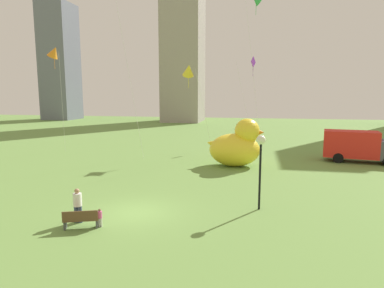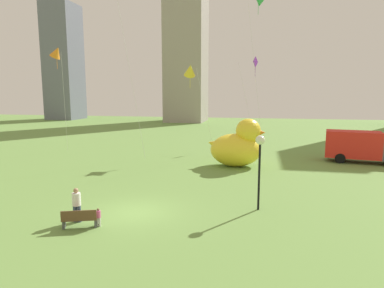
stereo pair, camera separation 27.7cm
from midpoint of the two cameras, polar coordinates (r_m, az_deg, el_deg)
name	(u,v)px [view 1 (the left image)]	position (r m, az deg, el deg)	size (l,w,h in m)	color
ground_plane	(136,213)	(18.56, -9.92, -11.34)	(140.00, 140.00, 0.00)	olive
park_bench	(81,219)	(16.98, -18.72, -11.90)	(1.67, 0.96, 0.90)	brown
person_adult	(78,204)	(17.66, -19.17, -9.51)	(0.42, 0.42, 1.71)	#38476B
person_child	(100,217)	(16.94, -15.75, -11.75)	(0.22, 0.22, 0.89)	silver
giant_inflatable_duck	(237,146)	(29.32, 7.27, -0.33)	(5.01, 3.21, 4.15)	yellow
lamppost	(261,151)	(18.31, 11.09, -1.20)	(0.49, 0.49, 4.08)	black
box_truck	(359,146)	(34.31, 26.15, -0.38)	(6.74, 3.41, 2.85)	red
city_skyline	(229,37)	(74.51, 6.08, 17.50)	(84.71, 11.49, 38.32)	slate
kite_purple	(253,65)	(42.26, 10.00, 12.93)	(2.35, 2.63, 10.62)	silver
kite_green	(256,0)	(42.52, 10.59, 22.83)	(2.14, 1.83, 17.65)	silver
kite_yellow	(189,70)	(33.11, -0.82, 12.34)	(3.14, 3.43, 9.22)	silver
kite_orange	(54,52)	(39.04, -22.45, 14.12)	(1.68, 1.37, 11.24)	silver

